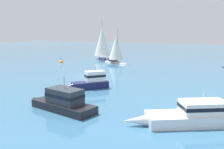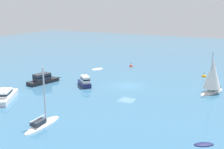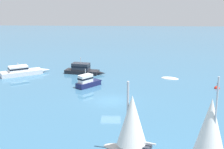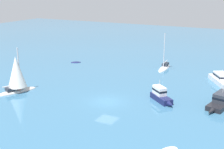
{
  "view_description": "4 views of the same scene",
  "coord_description": "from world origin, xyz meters",
  "px_view_note": "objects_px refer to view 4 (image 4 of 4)",
  "views": [
    {
      "loc": [
        28.85,
        16.76,
        6.17
      ],
      "look_at": [
        0.2,
        3.14,
        0.5
      ],
      "focal_mm": 41.13,
      "sensor_mm": 36.0,
      "label": 1
    },
    {
      "loc": [
        -20.01,
        43.23,
        13.17
      ],
      "look_at": [
        0.76,
        3.9,
        2.63
      ],
      "focal_mm": 47.8,
      "sensor_mm": 36.0,
      "label": 2
    },
    {
      "loc": [
        -39.85,
        -1.69,
        13.96
      ],
      "look_at": [
        2.67,
        -0.05,
        2.71
      ],
      "focal_mm": 54.36,
      "sensor_mm": 36.0,
      "label": 3
    },
    {
      "loc": [
        17.92,
        -32.95,
        14.4
      ],
      "look_at": [
        -4.43,
        9.89,
        0.56
      ],
      "focal_mm": 49.57,
      "sensor_mm": 36.0,
      "label": 4
    }
  ],
  "objects_px": {
    "ketch": "(164,68)",
    "rib": "(76,63)",
    "motor_cruiser_1": "(222,80)",
    "motor_cruiser": "(161,95)",
    "launch": "(221,101)",
    "yacht_1": "(16,76)"
  },
  "relations": [
    {
      "from": "motor_cruiser",
      "to": "rib",
      "type": "relative_size",
      "value": 1.89
    },
    {
      "from": "launch",
      "to": "motor_cruiser_1",
      "type": "relative_size",
      "value": 0.9
    },
    {
      "from": "rib",
      "to": "motor_cruiser_1",
      "type": "bearing_deg",
      "value": -37.74
    },
    {
      "from": "launch",
      "to": "motor_cruiser",
      "type": "bearing_deg",
      "value": -64.26
    },
    {
      "from": "launch",
      "to": "yacht_1",
      "type": "xyz_separation_m",
      "value": [
        -26.44,
        -7.62,
        1.59
      ]
    },
    {
      "from": "motor_cruiser_1",
      "to": "rib",
      "type": "distance_m",
      "value": 27.63
    },
    {
      "from": "ketch",
      "to": "motor_cruiser",
      "type": "bearing_deg",
      "value": 14.0
    },
    {
      "from": "ketch",
      "to": "rib",
      "type": "distance_m",
      "value": 17.21
    },
    {
      "from": "yacht_1",
      "to": "motor_cruiser",
      "type": "bearing_deg",
      "value": -50.81
    },
    {
      "from": "ketch",
      "to": "yacht_1",
      "type": "height_order",
      "value": "ketch"
    },
    {
      "from": "motor_cruiser_1",
      "to": "motor_cruiser",
      "type": "bearing_deg",
      "value": -58.43
    },
    {
      "from": "launch",
      "to": "motor_cruiser_1",
      "type": "bearing_deg",
      "value": -160.01
    },
    {
      "from": "yacht_1",
      "to": "rib",
      "type": "bearing_deg",
      "value": 29.84
    },
    {
      "from": "ketch",
      "to": "launch",
      "type": "relative_size",
      "value": 1.01
    },
    {
      "from": "launch",
      "to": "rib",
      "type": "bearing_deg",
      "value": -98.03
    },
    {
      "from": "motor_cruiser",
      "to": "launch",
      "type": "relative_size",
      "value": 0.6
    },
    {
      "from": "launch",
      "to": "rib",
      "type": "height_order",
      "value": "launch"
    },
    {
      "from": "launch",
      "to": "motor_cruiser_1",
      "type": "xyz_separation_m",
      "value": [
        -1.3,
        9.57,
        -0.09
      ]
    },
    {
      "from": "launch",
      "to": "rib",
      "type": "xyz_separation_m",
      "value": [
        -28.9,
        10.67,
        -0.71
      ]
    },
    {
      "from": "ketch",
      "to": "rib",
      "type": "relative_size",
      "value": 3.18
    },
    {
      "from": "launch",
      "to": "rib",
      "type": "relative_size",
      "value": 3.14
    },
    {
      "from": "ketch",
      "to": "rib",
      "type": "xyz_separation_m",
      "value": [
        -16.81,
        -3.64,
        -0.14
      ]
    }
  ]
}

